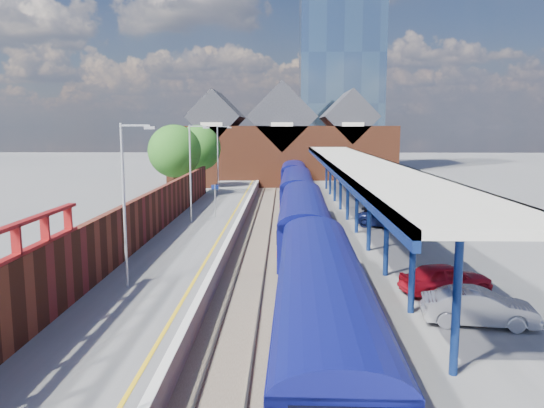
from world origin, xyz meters
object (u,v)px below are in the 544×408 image
(parked_car_silver, at_px, (479,307))
(parked_car_dark, at_px, (396,217))
(lamp_post_d, at_px, (219,155))
(parked_car_red, at_px, (446,279))
(platform_sign, at_px, (215,195))
(lamp_post_b, at_px, (127,195))
(parked_car_blue, at_px, (391,218))
(lamp_post_c, at_px, (192,167))
(train, at_px, (299,200))

(parked_car_silver, xyz_separation_m, parked_car_dark, (0.99, 18.62, 0.02))
(lamp_post_d, distance_m, parked_car_red, 35.49)
(lamp_post_d, bearing_deg, parked_car_dark, -50.67)
(platform_sign, relative_size, parked_car_dark, 0.55)
(platform_sign, bearing_deg, lamp_post_d, 95.56)
(parked_car_red, height_order, parked_car_dark, parked_car_dark)
(lamp_post_d, bearing_deg, lamp_post_b, -90.00)
(lamp_post_b, distance_m, parked_car_blue, 20.13)
(lamp_post_c, relative_size, parked_car_dark, 1.55)
(lamp_post_c, relative_size, lamp_post_d, 1.00)
(lamp_post_c, height_order, parked_car_blue, lamp_post_c)
(lamp_post_d, xyz_separation_m, parked_car_silver, (13.42, -36.20, -3.36))
(lamp_post_c, relative_size, parked_car_red, 1.83)
(parked_car_blue, bearing_deg, parked_car_silver, -156.79)
(parked_car_red, relative_size, parked_car_silver, 0.99)
(parked_car_blue, bearing_deg, lamp_post_c, 107.17)
(lamp_post_c, bearing_deg, train, 23.39)
(parked_car_silver, bearing_deg, parked_car_red, 10.44)
(lamp_post_d, height_order, parked_car_dark, lamp_post_d)
(train, relative_size, lamp_post_d, 9.42)
(lamp_post_d, distance_m, parked_car_dark, 22.98)
(lamp_post_c, xyz_separation_m, lamp_post_d, (0.00, 16.00, 0.00))
(lamp_post_b, relative_size, parked_car_dark, 1.55)
(parked_car_red, distance_m, parked_car_silver, 3.48)
(lamp_post_b, relative_size, lamp_post_c, 1.00)
(train, bearing_deg, parked_car_silver, -76.74)
(lamp_post_b, xyz_separation_m, lamp_post_d, (0.00, 32.00, 0.00))
(lamp_post_b, xyz_separation_m, parked_car_red, (13.31, -0.73, -3.34))
(lamp_post_b, height_order, platform_sign, lamp_post_b)
(parked_car_blue, bearing_deg, platform_sign, 97.76)
(lamp_post_c, xyz_separation_m, platform_sign, (1.36, 2.00, -2.30))
(lamp_post_d, relative_size, platform_sign, 2.80)
(lamp_post_c, bearing_deg, platform_sign, 55.74)
(train, relative_size, lamp_post_b, 9.42)
(lamp_post_d, bearing_deg, parked_car_blue, -52.00)
(lamp_post_b, height_order, lamp_post_c, same)
(lamp_post_c, bearing_deg, parked_car_silver, -56.41)
(lamp_post_c, distance_m, lamp_post_d, 16.00)
(platform_sign, height_order, parked_car_dark, platform_sign)
(platform_sign, distance_m, parked_car_blue, 13.32)
(train, xyz_separation_m, parked_car_red, (5.46, -20.13, -0.47))
(platform_sign, distance_m, parked_car_red, 22.24)
(train, bearing_deg, lamp_post_c, -156.61)
(platform_sign, height_order, parked_car_silver, platform_sign)
(lamp_post_d, height_order, parked_car_silver, lamp_post_d)
(parked_car_red, relative_size, parked_car_dark, 0.84)
(train, height_order, parked_car_silver, train)
(lamp_post_c, bearing_deg, lamp_post_d, 90.00)
(lamp_post_b, xyz_separation_m, parked_car_dark, (14.41, 14.42, -3.34))
(lamp_post_c, height_order, parked_car_dark, lamp_post_c)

